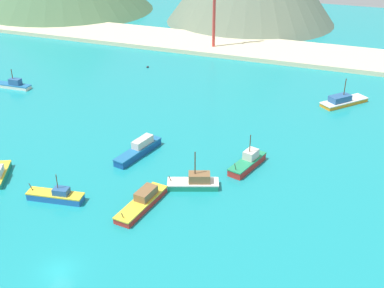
% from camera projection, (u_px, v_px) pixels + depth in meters
% --- Properties ---
extents(ground, '(260.00, 280.00, 0.50)m').
position_uv_depth(ground, '(161.00, 158.00, 82.79)').
color(ground, teal).
extents(fishing_boat_2, '(9.62, 10.50, 5.78)m').
position_uv_depth(fishing_boat_2, '(343.00, 101.00, 102.67)').
color(fishing_boat_2, orange).
rests_on(fishing_boat_2, ground).
extents(fishing_boat_6, '(9.46, 2.61, 4.51)m').
position_uv_depth(fishing_boat_6, '(13.00, 85.00, 111.43)').
color(fishing_boat_6, silver).
rests_on(fishing_boat_6, ground).
extents(fishing_boat_7, '(4.56, 8.97, 5.79)m').
position_uv_depth(fishing_boat_7, '(248.00, 162.00, 79.20)').
color(fishing_boat_7, red).
rests_on(fishing_boat_7, ground).
extents(fishing_boat_9, '(3.82, 10.65, 2.27)m').
position_uv_depth(fishing_boat_9, '(143.00, 202.00, 69.38)').
color(fishing_boat_9, red).
rests_on(fishing_boat_9, ground).
extents(fishing_boat_10, '(4.20, 11.08, 2.64)m').
position_uv_depth(fishing_boat_10, '(139.00, 149.00, 83.03)').
color(fishing_boat_10, '#14478C').
rests_on(fishing_boat_10, ground).
extents(fishing_boat_12, '(8.28, 5.25, 6.17)m').
position_uv_depth(fishing_boat_12, '(195.00, 182.00, 73.81)').
color(fishing_boat_12, '#198466').
rests_on(fishing_boat_12, ground).
extents(fishing_boat_14, '(8.70, 3.42, 4.45)m').
position_uv_depth(fishing_boat_14, '(56.00, 196.00, 70.78)').
color(fishing_boat_14, '#1E5BA8').
rests_on(fishing_boat_14, ground).
extents(buoy_0, '(0.66, 0.66, 0.66)m').
position_uv_depth(buoy_0, '(148.00, 67.00, 124.48)').
color(buoy_0, '#232328').
rests_on(buoy_0, ground).
extents(beach_strip, '(247.00, 20.63, 1.20)m').
position_uv_depth(beach_strip, '(257.00, 49.00, 137.26)').
color(beach_strip, beige).
rests_on(beach_strip, ground).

